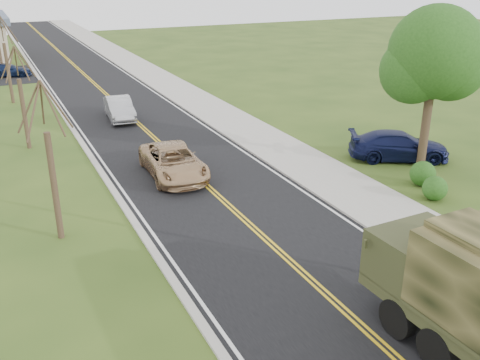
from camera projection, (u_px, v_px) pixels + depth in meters
ground at (374, 338)px, 14.96m from camera, size 160.00×160.00×0.00m
road at (91, 81)px, 48.41m from camera, size 8.00×120.00×0.01m
curb_right at (136, 76)px, 50.06m from camera, size 0.30×120.00×0.12m
sidewalk_right at (154, 75)px, 50.76m from camera, size 3.20×120.00×0.10m
curb_left at (43, 84)px, 46.73m from camera, size 0.30×120.00×0.10m
leafy_tree at (434, 60)px, 25.69m from camera, size 4.83×4.50×8.10m
bare_tree_a at (52, 174)px, 19.53m from camera, size 1.93×2.26×6.08m
bare_tree_b at (23, 106)px, 29.63m from camera, size 1.83×2.14×5.73m
bare_tree_c at (7, 66)px, 39.55m from camera, size 2.04×2.39×6.42m
suv_champagne at (173, 162)px, 26.23m from camera, size 2.76×5.51×1.50m
sedan_silver at (119, 109)px, 35.99m from camera, size 1.93×4.61×1.48m
pickup_navy at (399, 146)px, 28.50m from camera, size 5.63×4.35×1.52m
utility_box_near at (454, 254)px, 18.35m from camera, size 0.71×0.64×0.80m
lot_car_navy at (8, 70)px, 49.94m from camera, size 4.38×2.63×1.19m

